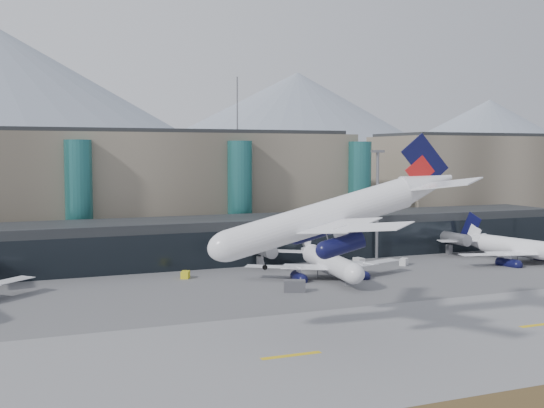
{
  "coord_description": "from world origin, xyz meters",
  "views": [
    {
      "loc": [
        -53.41,
        -90.27,
        25.04
      ],
      "look_at": [
        -3.31,
        32.0,
        15.02
      ],
      "focal_mm": 45.0,
      "sensor_mm": 36.0,
      "label": 1
    }
  ],
  "objects_px": {
    "hero_jet": "(343,205)",
    "veh_g": "(359,261)",
    "jet_parked_right": "(515,242)",
    "veh_b": "(185,275)",
    "lightmast_mid": "(377,198)",
    "veh_c": "(295,286)",
    "veh_d": "(404,262)",
    "jet_parked_mid": "(325,255)"
  },
  "relations": [
    {
      "from": "veh_b",
      "to": "veh_c",
      "type": "xyz_separation_m",
      "value": [
        14.75,
        -20.34,
        0.36
      ]
    },
    {
      "from": "jet_parked_right",
      "to": "veh_c",
      "type": "height_order",
      "value": "jet_parked_right"
    },
    {
      "from": "veh_b",
      "to": "veh_c",
      "type": "relative_size",
      "value": 0.64
    },
    {
      "from": "veh_c",
      "to": "jet_parked_right",
      "type": "bearing_deg",
      "value": 33.04
    },
    {
      "from": "jet_parked_mid",
      "to": "veh_b",
      "type": "distance_m",
      "value": 28.36
    },
    {
      "from": "veh_g",
      "to": "hero_jet",
      "type": "bearing_deg",
      "value": -38.28
    },
    {
      "from": "jet_parked_mid",
      "to": "jet_parked_right",
      "type": "bearing_deg",
      "value": -82.68
    },
    {
      "from": "jet_parked_right",
      "to": "veh_b",
      "type": "xyz_separation_m",
      "value": [
        -75.9,
        8.01,
        -3.76
      ]
    },
    {
      "from": "lightmast_mid",
      "to": "veh_g",
      "type": "bearing_deg",
      "value": -142.96
    },
    {
      "from": "veh_c",
      "to": "veh_b",
      "type": "bearing_deg",
      "value": 147.6
    },
    {
      "from": "jet_parked_right",
      "to": "veh_d",
      "type": "relative_size",
      "value": 13.81
    },
    {
      "from": "lightmast_mid",
      "to": "veh_c",
      "type": "relative_size",
      "value": 6.68
    },
    {
      "from": "veh_d",
      "to": "lightmast_mid",
      "type": "bearing_deg",
      "value": 50.54
    },
    {
      "from": "jet_parked_right",
      "to": "veh_c",
      "type": "bearing_deg",
      "value": 90.12
    },
    {
      "from": "veh_c",
      "to": "veh_g",
      "type": "relative_size",
      "value": 1.44
    },
    {
      "from": "lightmast_mid",
      "to": "jet_parked_mid",
      "type": "relative_size",
      "value": 0.74
    },
    {
      "from": "jet_parked_right",
      "to": "veh_g",
      "type": "height_order",
      "value": "jet_parked_right"
    },
    {
      "from": "lightmast_mid",
      "to": "veh_d",
      "type": "relative_size",
      "value": 9.64
    },
    {
      "from": "veh_c",
      "to": "veh_d",
      "type": "height_order",
      "value": "veh_c"
    },
    {
      "from": "hero_jet",
      "to": "veh_b",
      "type": "xyz_separation_m",
      "value": [
        -9.23,
        48.69,
        -17.13
      ]
    },
    {
      "from": "veh_b",
      "to": "veh_d",
      "type": "height_order",
      "value": "veh_d"
    },
    {
      "from": "hero_jet",
      "to": "veh_d",
      "type": "relative_size",
      "value": 14.08
    },
    {
      "from": "lightmast_mid",
      "to": "veh_b",
      "type": "height_order",
      "value": "lightmast_mid"
    },
    {
      "from": "jet_parked_right",
      "to": "veh_d",
      "type": "height_order",
      "value": "jet_parked_right"
    },
    {
      "from": "jet_parked_mid",
      "to": "veh_g",
      "type": "xyz_separation_m",
      "value": [
        13.2,
        9.28,
        -3.48
      ]
    },
    {
      "from": "lightmast_mid",
      "to": "veh_d",
      "type": "xyz_separation_m",
      "value": [
        0.6,
        -10.62,
        -13.66
      ]
    },
    {
      "from": "veh_g",
      "to": "jet_parked_right",
      "type": "bearing_deg",
      "value": 69.03
    },
    {
      "from": "lightmast_mid",
      "to": "veh_d",
      "type": "distance_m",
      "value": 17.31
    },
    {
      "from": "jet_parked_mid",
      "to": "veh_b",
      "type": "xyz_separation_m",
      "value": [
        -26.96,
        8.07,
        -3.55
      ]
    },
    {
      "from": "veh_g",
      "to": "lightmast_mid",
      "type": "bearing_deg",
      "value": 120.56
    },
    {
      "from": "jet_parked_right",
      "to": "veh_c",
      "type": "distance_m",
      "value": 62.47
    },
    {
      "from": "hero_jet",
      "to": "veh_g",
      "type": "relative_size",
      "value": 14.07
    },
    {
      "from": "veh_g",
      "to": "jet_parked_mid",
      "type": "bearing_deg",
      "value": -61.38
    },
    {
      "from": "jet_parked_right",
      "to": "veh_d",
      "type": "xyz_separation_m",
      "value": [
        -26.78,
        4.92,
        -3.71
      ]
    },
    {
      "from": "hero_jet",
      "to": "veh_b",
      "type": "distance_m",
      "value": 52.43
    },
    {
      "from": "jet_parked_mid",
      "to": "veh_c",
      "type": "xyz_separation_m",
      "value": [
        -12.21,
        -12.27,
        -3.19
      ]
    },
    {
      "from": "jet_parked_mid",
      "to": "veh_g",
      "type": "distance_m",
      "value": 16.51
    },
    {
      "from": "veh_b",
      "to": "veh_d",
      "type": "bearing_deg",
      "value": -67.89
    },
    {
      "from": "veh_c",
      "to": "lightmast_mid",
      "type": "bearing_deg",
      "value": 61.17
    },
    {
      "from": "lightmast_mid",
      "to": "jet_parked_right",
      "type": "xyz_separation_m",
      "value": [
        27.38,
        -15.54,
        -9.95
      ]
    },
    {
      "from": "jet_parked_right",
      "to": "jet_parked_mid",
      "type": "bearing_deg",
      "value": 78.79
    },
    {
      "from": "jet_parked_mid",
      "to": "veh_b",
      "type": "height_order",
      "value": "jet_parked_mid"
    }
  ]
}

